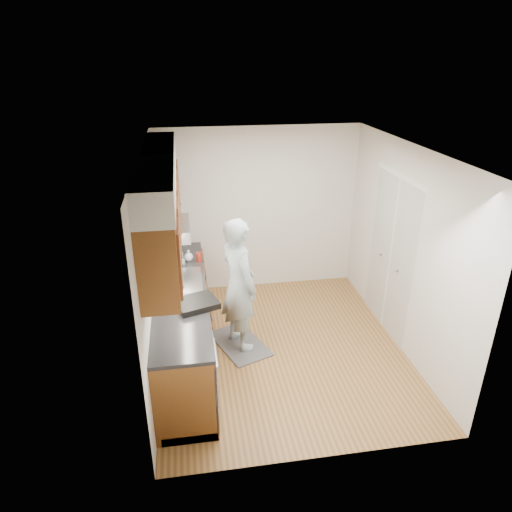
{
  "coord_description": "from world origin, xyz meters",
  "views": [
    {
      "loc": [
        -1.08,
        -4.7,
        3.44
      ],
      "look_at": [
        -0.28,
        0.25,
        1.18
      ],
      "focal_mm": 32.0,
      "sensor_mm": 36.0,
      "label": 1
    }
  ],
  "objects_px": {
    "steel_can": "(183,262)",
    "soda_can": "(199,257)",
    "person": "(238,276)",
    "dish_rack": "(196,303)",
    "soap_bottle_b": "(178,258)",
    "soap_bottle_a": "(174,255)",
    "soap_bottle_c": "(188,255)"
  },
  "relations": [
    {
      "from": "person",
      "to": "soap_bottle_b",
      "type": "xyz_separation_m",
      "value": [
        -0.71,
        0.53,
        0.05
      ]
    },
    {
      "from": "soap_bottle_a",
      "to": "dish_rack",
      "type": "distance_m",
      "value": 1.14
    },
    {
      "from": "soap_bottle_a",
      "to": "soda_can",
      "type": "bearing_deg",
      "value": 5.53
    },
    {
      "from": "soap_bottle_c",
      "to": "dish_rack",
      "type": "distance_m",
      "value": 1.2
    },
    {
      "from": "person",
      "to": "dish_rack",
      "type": "bearing_deg",
      "value": 113.1
    },
    {
      "from": "soap_bottle_b",
      "to": "dish_rack",
      "type": "xyz_separation_m",
      "value": [
        0.18,
        -1.1,
        -0.05
      ]
    },
    {
      "from": "steel_can",
      "to": "soap_bottle_a",
      "type": "bearing_deg",
      "value": 144.05
    },
    {
      "from": "soap_bottle_a",
      "to": "steel_can",
      "type": "distance_m",
      "value": 0.15
    },
    {
      "from": "person",
      "to": "dish_rack",
      "type": "xyz_separation_m",
      "value": [
        -0.53,
        -0.56,
        -0.0
      ]
    },
    {
      "from": "steel_can",
      "to": "soda_can",
      "type": "bearing_deg",
      "value": 28.78
    },
    {
      "from": "soap_bottle_b",
      "to": "dish_rack",
      "type": "bearing_deg",
      "value": -80.47
    },
    {
      "from": "soap_bottle_b",
      "to": "dish_rack",
      "type": "distance_m",
      "value": 1.11
    },
    {
      "from": "person",
      "to": "soda_can",
      "type": "distance_m",
      "value": 0.73
    },
    {
      "from": "person",
      "to": "soap_bottle_c",
      "type": "height_order",
      "value": "person"
    },
    {
      "from": "person",
      "to": "soap_bottle_b",
      "type": "relative_size",
      "value": 11.47
    },
    {
      "from": "dish_rack",
      "to": "soda_can",
      "type": "bearing_deg",
      "value": 67.57
    },
    {
      "from": "soap_bottle_a",
      "to": "steel_can",
      "type": "xyz_separation_m",
      "value": [
        0.11,
        -0.08,
        -0.07
      ]
    },
    {
      "from": "person",
      "to": "steel_can",
      "type": "height_order",
      "value": "person"
    },
    {
      "from": "steel_can",
      "to": "person",
      "type": "bearing_deg",
      "value": -35.8
    },
    {
      "from": "soap_bottle_b",
      "to": "soap_bottle_a",
      "type": "bearing_deg",
      "value": 163.04
    },
    {
      "from": "soap_bottle_c",
      "to": "soda_can",
      "type": "height_order",
      "value": "soap_bottle_c"
    },
    {
      "from": "soap_bottle_b",
      "to": "steel_can",
      "type": "distance_m",
      "value": 0.09
    },
    {
      "from": "person",
      "to": "dish_rack",
      "type": "height_order",
      "value": "person"
    },
    {
      "from": "person",
      "to": "soap_bottle_a",
      "type": "xyz_separation_m",
      "value": [
        -0.76,
        0.55,
        0.09
      ]
    },
    {
      "from": "soap_bottle_b",
      "to": "soda_can",
      "type": "height_order",
      "value": "soap_bottle_b"
    },
    {
      "from": "dish_rack",
      "to": "soap_bottle_b",
      "type": "bearing_deg",
      "value": 81.05
    },
    {
      "from": "person",
      "to": "soap_bottle_c",
      "type": "bearing_deg",
      "value": 18.52
    },
    {
      "from": "person",
      "to": "soap_bottle_c",
      "type": "xyz_separation_m",
      "value": [
        -0.58,
        0.63,
        0.04
      ]
    },
    {
      "from": "soap_bottle_c",
      "to": "steel_can",
      "type": "relative_size",
      "value": 1.24
    },
    {
      "from": "soda_can",
      "to": "soap_bottle_a",
      "type": "bearing_deg",
      "value": -174.47
    },
    {
      "from": "soap_bottle_b",
      "to": "soap_bottle_c",
      "type": "bearing_deg",
      "value": 36.85
    },
    {
      "from": "soap_bottle_a",
      "to": "soap_bottle_b",
      "type": "distance_m",
      "value": 0.07
    }
  ]
}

